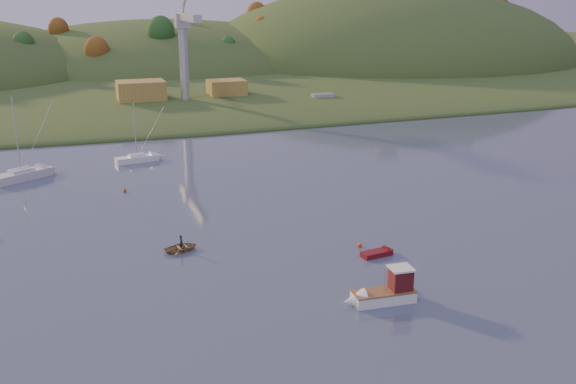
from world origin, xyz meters
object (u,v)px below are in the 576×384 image
object	(u,v)px
sailboat_near	(21,175)
red_tender	(382,252)
fishing_boat	(379,293)
sailboat_far	(137,158)
canoe	(182,247)

from	to	relation	value
sailboat_near	red_tender	size ratio (longest dim) A/B	3.02
fishing_boat	sailboat_far	xyz separation A→B (m)	(-14.83, 59.06, -0.29)
sailboat_far	red_tender	xyz separation A→B (m)	(20.30, -49.11, -0.38)
canoe	red_tender	xyz separation A→B (m)	(20.20, -8.18, -0.10)
canoe	sailboat_near	bearing A→B (deg)	14.37
fishing_boat	sailboat_near	world-z (taller)	sailboat_near
sailboat_near	canoe	distance (m)	39.96
fishing_boat	canoe	xyz separation A→B (m)	(-14.72, 18.14, -0.57)
fishing_boat	sailboat_far	world-z (taller)	sailboat_far
fishing_boat	red_tender	distance (m)	11.38
sailboat_near	fishing_boat	bearing A→B (deg)	-91.33
fishing_boat	canoe	distance (m)	23.37
fishing_boat	canoe	size ratio (longest dim) A/B	1.87
sailboat_near	sailboat_far	world-z (taller)	sailboat_near
sailboat_near	sailboat_far	bearing A→B (deg)	-16.18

